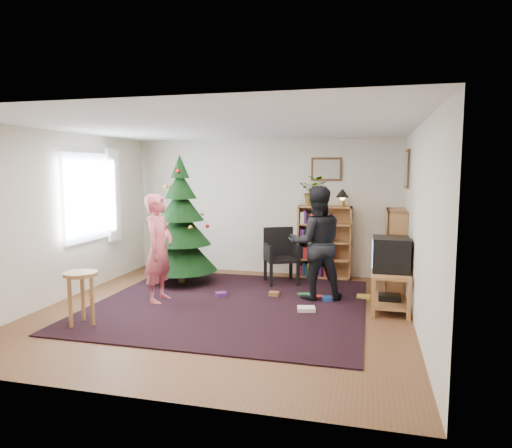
% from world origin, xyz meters
% --- Properties ---
extents(floor, '(5.00, 5.00, 0.00)m').
position_xyz_m(floor, '(0.00, 0.00, 0.00)').
color(floor, brown).
rests_on(floor, ground).
extents(ceiling, '(5.00, 5.00, 0.00)m').
position_xyz_m(ceiling, '(0.00, 0.00, 2.50)').
color(ceiling, white).
rests_on(ceiling, wall_back).
extents(wall_back, '(5.00, 0.02, 2.50)m').
position_xyz_m(wall_back, '(0.00, 2.50, 1.25)').
color(wall_back, silver).
rests_on(wall_back, floor).
extents(wall_front, '(5.00, 0.02, 2.50)m').
position_xyz_m(wall_front, '(0.00, -2.50, 1.25)').
color(wall_front, silver).
rests_on(wall_front, floor).
extents(wall_left, '(0.02, 5.00, 2.50)m').
position_xyz_m(wall_left, '(-2.50, 0.00, 1.25)').
color(wall_left, silver).
rests_on(wall_left, floor).
extents(wall_right, '(0.02, 5.00, 2.50)m').
position_xyz_m(wall_right, '(2.50, 0.00, 1.25)').
color(wall_right, silver).
rests_on(wall_right, floor).
extents(rug, '(3.80, 3.60, 0.02)m').
position_xyz_m(rug, '(0.00, 0.30, 0.01)').
color(rug, black).
rests_on(rug, floor).
extents(window_pane, '(0.04, 1.20, 1.40)m').
position_xyz_m(window_pane, '(-2.47, 0.60, 1.50)').
color(window_pane, silver).
rests_on(window_pane, wall_left).
extents(curtain, '(0.06, 0.35, 1.60)m').
position_xyz_m(curtain, '(-2.43, 1.30, 1.50)').
color(curtain, white).
rests_on(curtain, wall_left).
extents(picture_back, '(0.55, 0.03, 0.42)m').
position_xyz_m(picture_back, '(1.15, 2.48, 1.95)').
color(picture_back, '#4C3319').
rests_on(picture_back, wall_back).
extents(picture_right, '(0.03, 0.50, 0.60)m').
position_xyz_m(picture_right, '(2.48, 1.75, 1.95)').
color(picture_right, '#4C3319').
rests_on(picture_right, wall_right).
extents(christmas_tree, '(1.21, 1.21, 2.19)m').
position_xyz_m(christmas_tree, '(-1.17, 1.29, 0.91)').
color(christmas_tree, '#3F2816').
rests_on(christmas_tree, rug).
extents(bookshelf_back, '(0.95, 0.30, 1.30)m').
position_xyz_m(bookshelf_back, '(1.15, 2.34, 0.66)').
color(bookshelf_back, '#A66D3B').
rests_on(bookshelf_back, floor).
extents(bookshelf_right, '(0.30, 0.95, 1.30)m').
position_xyz_m(bookshelf_right, '(2.34, 1.81, 0.66)').
color(bookshelf_right, '#A66D3B').
rests_on(bookshelf_right, floor).
extents(tv_stand, '(0.51, 0.91, 0.55)m').
position_xyz_m(tv_stand, '(2.22, 0.62, 0.33)').
color(tv_stand, '#A66D3B').
rests_on(tv_stand, floor).
extents(crt_tv, '(0.50, 0.53, 0.47)m').
position_xyz_m(crt_tv, '(2.22, 0.62, 0.78)').
color(crt_tv, black).
rests_on(crt_tv, tv_stand).
extents(armchair, '(0.69, 0.71, 0.95)m').
position_xyz_m(armchair, '(0.49, 1.78, 0.51)').
color(armchair, black).
rests_on(armchair, rug).
extents(stool, '(0.41, 0.41, 0.68)m').
position_xyz_m(stool, '(-1.52, -1.00, 0.53)').
color(stool, '#A66D3B').
rests_on(stool, floor).
extents(person_standing, '(0.39, 0.59, 1.59)m').
position_xyz_m(person_standing, '(-1.05, 0.20, 0.80)').
color(person_standing, '#C8505A').
rests_on(person_standing, rug).
extents(person_by_chair, '(0.98, 0.86, 1.70)m').
position_xyz_m(person_by_chair, '(1.16, 0.90, 0.85)').
color(person_by_chair, black).
rests_on(person_by_chair, rug).
extents(potted_plant, '(0.56, 0.51, 0.53)m').
position_xyz_m(potted_plant, '(0.95, 2.34, 1.57)').
color(potted_plant, gray).
rests_on(potted_plant, bookshelf_back).
extents(table_lamp, '(0.23, 0.23, 0.31)m').
position_xyz_m(table_lamp, '(1.45, 2.34, 1.51)').
color(table_lamp, '#A57F33').
rests_on(table_lamp, bookshelf_back).
extents(floor_clutter, '(2.32, 1.08, 0.08)m').
position_xyz_m(floor_clutter, '(0.97, 0.78, 0.04)').
color(floor_clutter, '#A51E19').
rests_on(floor_clutter, rug).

